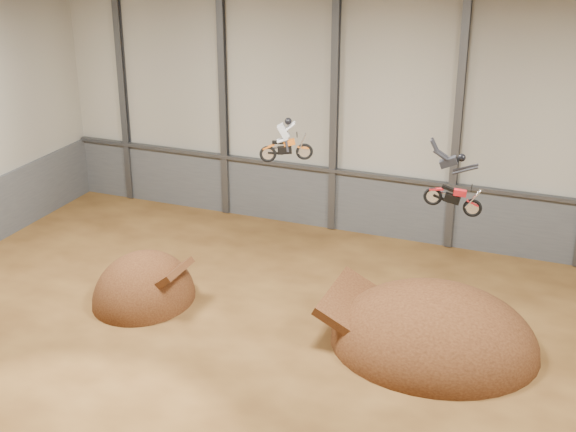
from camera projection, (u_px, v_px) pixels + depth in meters
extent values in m
plane|color=#503215|center=(291.00, 375.00, 32.03)|extent=(40.00, 40.00, 0.00)
cube|color=#B0AC9B|center=(395.00, 115.00, 42.29)|extent=(40.00, 0.10, 14.00)
plane|color=black|center=(292.00, 19.00, 26.74)|extent=(40.00, 40.00, 0.00)
cube|color=#54585C|center=(390.00, 208.00, 44.18)|extent=(39.80, 0.18, 3.50)
cube|color=#47494F|center=(391.00, 178.00, 43.38)|extent=(39.80, 0.35, 0.20)
cube|color=#47494F|center=(123.00, 88.00, 47.83)|extent=(0.40, 0.36, 13.90)
cube|color=#47494F|center=(223.00, 98.00, 45.54)|extent=(0.40, 0.36, 13.90)
cube|color=#47494F|center=(334.00, 109.00, 43.26)|extent=(0.40, 0.36, 13.90)
cube|color=#47494F|center=(458.00, 122.00, 40.97)|extent=(0.40, 0.36, 13.90)
ellipsoid|color=#3A1D0E|center=(145.00, 300.00, 37.95)|extent=(4.64, 5.36, 4.64)
ellipsoid|color=#3A1D0E|center=(433.00, 346.00, 34.10)|extent=(8.85, 7.83, 5.11)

